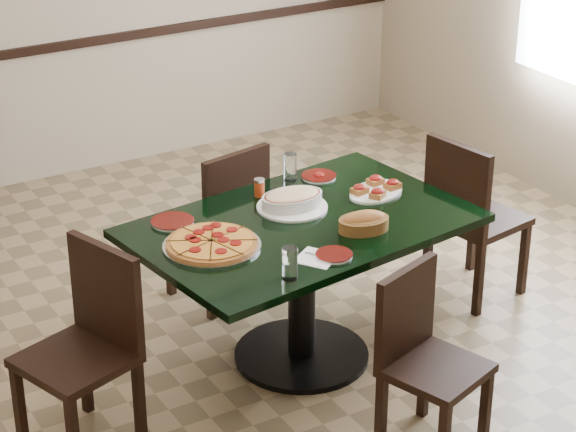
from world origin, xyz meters
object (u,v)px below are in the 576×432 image
chair_near (422,351)px  bruschetta_platter (376,189)px  bread_basket (364,222)px  chair_far (225,217)px  pepperoni_pizza (212,243)px  chair_left (89,337)px  lasagna_casserole (292,199)px  main_table (302,256)px  chair_right (469,211)px

chair_near → bruschetta_platter: size_ratio=2.14×
chair_near → bread_basket: bearing=62.5°
chair_far → pepperoni_pizza: (-0.43, -0.72, 0.27)m
chair_left → bruschetta_platter: (1.60, 0.18, 0.26)m
chair_far → lasagna_casserole: (0.09, -0.55, 0.30)m
pepperoni_pizza → lasagna_casserole: (0.52, 0.17, 0.03)m
bread_basket → main_table: bearing=142.6°
chair_near → chair_right: chair_right is taller
main_table → chair_left: bearing=177.1°
main_table → pepperoni_pizza: (-0.49, -0.02, 0.20)m
chair_left → chair_far: bearing=108.0°
chair_left → bread_basket: bearing=65.7°
chair_near → bruschetta_platter: chair_near is taller
lasagna_casserole → chair_near: bearing=-82.7°
main_table → chair_near: (0.10, -0.83, -0.11)m
main_table → chair_far: size_ratio=1.88×
chair_right → bread_basket: size_ratio=3.39×
chair_near → bruschetta_platter: 1.05m
bruschetta_platter → lasagna_casserole: bearing=152.2°
bread_basket → pepperoni_pizza: bearing=174.6°
chair_right → main_table: bearing=85.1°
chair_far → bruschetta_platter: chair_far is taller
main_table → lasagna_casserole: 0.28m
bread_basket → bruschetta_platter: 0.43m
chair_near → chair_far: bearing=77.2°
pepperoni_pizza → bruschetta_platter: bruschetta_platter is taller
pepperoni_pizza → chair_far: bearing=58.9°
chair_right → chair_left: size_ratio=1.01×
chair_far → chair_left: size_ratio=0.98×
chair_right → lasagna_casserole: size_ratio=2.66×
chair_near → pepperoni_pizza: chair_near is taller
chair_right → chair_far: bearing=52.3°
chair_far → bruschetta_platter: (0.54, -0.61, 0.27)m
pepperoni_pizza → main_table: bearing=2.4°
lasagna_casserole → bruschetta_platter: 0.45m
lasagna_casserole → bread_basket: size_ratio=1.27×
chair_right → lasagna_casserole: (-1.05, 0.07, 0.28)m
chair_right → chair_near: bearing=123.4°
chair_far → pepperoni_pizza: 0.88m
pepperoni_pizza → bruschetta_platter: (0.97, 0.11, 0.01)m
chair_near → pepperoni_pizza: (-0.58, 0.81, 0.31)m
chair_left → bruschetta_platter: 1.63m
chair_left → pepperoni_pizza: 0.68m
chair_left → main_table: bearing=76.1°
bread_basket → chair_near: bearing=-88.0°
chair_right → pepperoni_pizza: size_ratio=2.06×
main_table → bruschetta_platter: (0.49, 0.09, 0.21)m
main_table → bread_basket: 0.37m
chair_near → bread_basket: (0.10, 0.61, 0.34)m
main_table → chair_right: bearing=-2.9°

